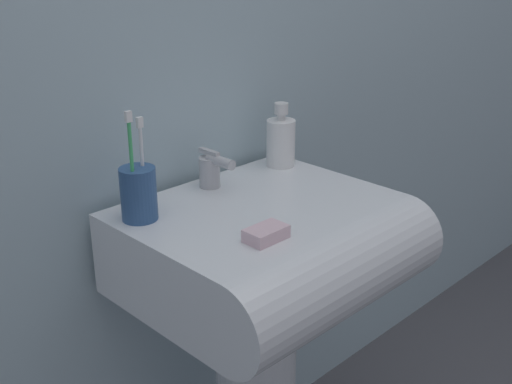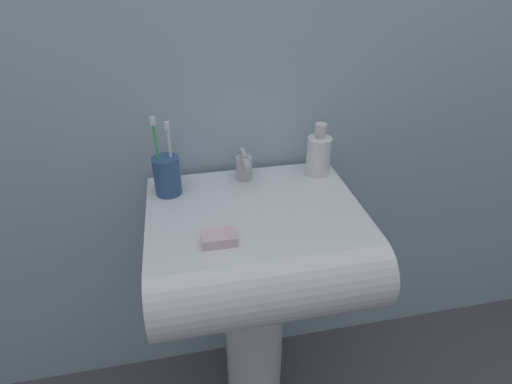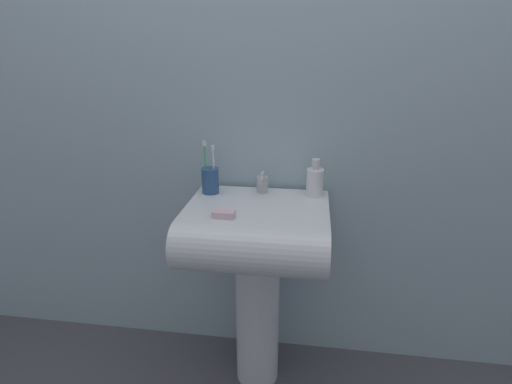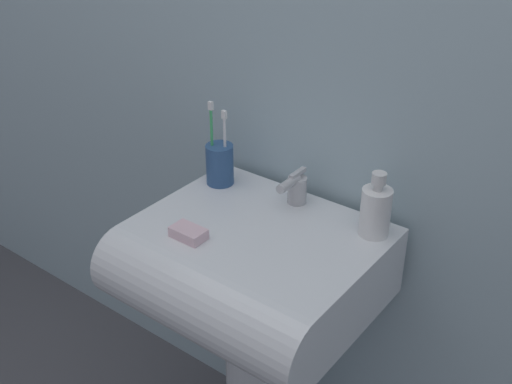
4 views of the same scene
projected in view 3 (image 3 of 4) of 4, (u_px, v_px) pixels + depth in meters
ground_plane at (257, 374)px, 1.79m from camera, size 6.00×6.00×0.00m
wall_back at (266, 95)px, 1.60m from camera, size 5.00×0.05×2.40m
sink_pedestal at (257, 314)px, 1.68m from camera, size 0.18×0.18×0.65m
sink_basin at (255, 232)px, 1.48m from camera, size 0.53×0.47×0.17m
faucet at (261, 183)px, 1.62m from camera, size 0.05×0.10×0.08m
toothbrush_cup at (210, 180)px, 1.61m from camera, size 0.07×0.07×0.22m
soap_bottle at (315, 181)px, 1.58m from camera, size 0.07×0.07×0.15m
bar_soap at (224, 214)px, 1.40m from camera, size 0.08×0.05×0.02m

